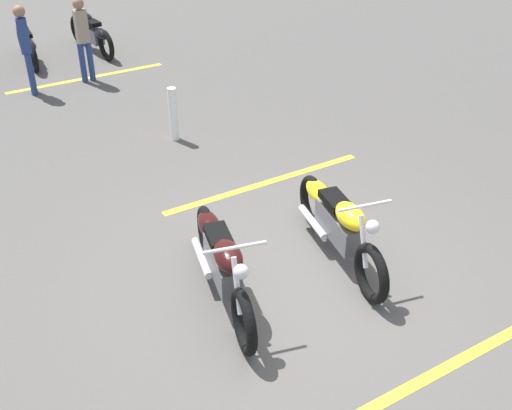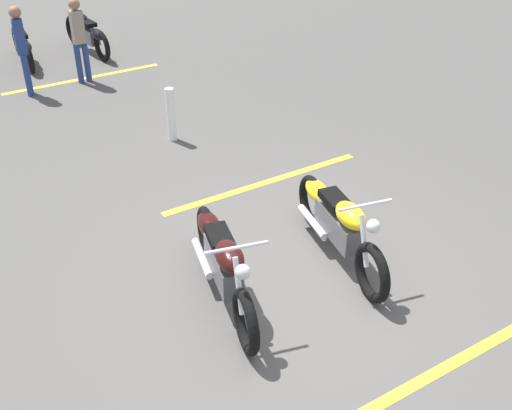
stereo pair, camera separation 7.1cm
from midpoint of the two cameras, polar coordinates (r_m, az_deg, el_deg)
ground_plane at (r=7.19m, az=3.22°, el=-6.91°), size 60.00×60.00×0.00m
motorcycle_bright_foreground at (r=7.38m, az=7.68°, el=-1.59°), size 2.20×0.72×1.04m
motorcycle_dark_foreground at (r=6.72m, az=-2.82°, el=-5.08°), size 2.19×0.77×1.04m
motorcycle_row_far_left at (r=14.74m, az=-14.48°, el=14.87°), size 2.16×0.36×0.81m
motorcycle_row_left at (r=14.47m, az=-19.88°, el=13.58°), size 2.03×0.34×0.76m
bystander_near_row at (r=12.54m, az=-19.96°, el=13.38°), size 0.28×0.22×1.65m
bystander_secondary at (r=12.88m, az=-15.24°, el=14.53°), size 0.21×0.27×1.62m
bollard_post at (r=10.22m, az=-7.29°, el=8.15°), size 0.14×0.14×0.88m
parking_stripe_near at (r=6.56m, az=18.01°, el=-13.34°), size 0.13×3.20×0.01m
parking_stripe_mid at (r=9.04m, az=1.10°, el=2.01°), size 0.13×3.20×0.01m
parking_stripe_far at (r=13.33m, az=-14.86°, el=11.04°), size 0.13×3.20×0.01m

